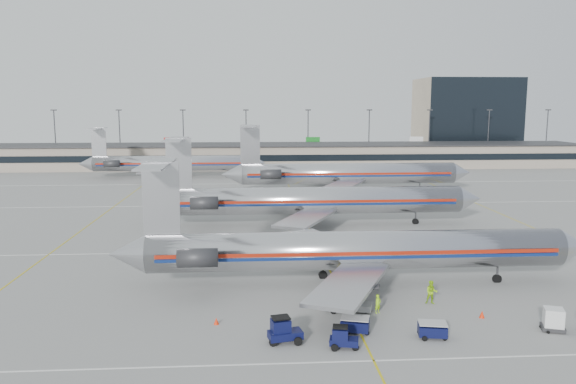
{
  "coord_description": "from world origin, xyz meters",
  "views": [
    {
      "loc": [
        -7.71,
        -51.38,
        16.09
      ],
      "look_at": [
        -2.67,
        24.39,
        4.5
      ],
      "focal_mm": 35.0,
      "sensor_mm": 36.0,
      "label": 1
    }
  ],
  "objects": [
    {
      "name": "cone_left",
      "position": [
        -10.41,
        -11.22,
        0.26
      ],
      "size": [
        0.41,
        0.41,
        0.52
      ],
      "primitive_type": "cone",
      "rotation": [
        0.0,
        0.0,
        0.07
      ],
      "color": "red",
      "rests_on": "ground"
    },
    {
      "name": "tug_left",
      "position": [
        -5.61,
        -14.86,
        0.86
      ],
      "size": [
        2.51,
        1.62,
        1.88
      ],
      "rotation": [
        0.0,
        0.0,
        0.22
      ],
      "color": "#090C34",
      "rests_on": "ground"
    },
    {
      "name": "uld_container",
      "position": [
        14.04,
        -14.03,
        0.84
      ],
      "size": [
        1.92,
        1.76,
        1.66
      ],
      "rotation": [
        0.0,
        0.0,
        -0.33
      ],
      "color": "#2D2D30",
      "rests_on": "ground"
    },
    {
      "name": "belt_loader",
      "position": [
        0.01,
        -9.14,
        0.6
      ],
      "size": [
        4.38,
        2.32,
        2.24
      ],
      "rotation": [
        0.0,
        0.0,
        -0.31
      ],
      "color": "#A4A4A4",
      "rests_on": "ground"
    },
    {
      "name": "ramp_worker_far",
      "position": [
        7.0,
        -7.97,
        0.99
      ],
      "size": [
        1.09,
        0.93,
        1.97
      ],
      "primitive_type": "imported",
      "rotation": [
        0.0,
        0.0,
        -0.21
      ],
      "color": "#93D113",
      "rests_on": "ground"
    },
    {
      "name": "jet_third_row",
      "position": [
        9.54,
        51.98,
        3.74
      ],
      "size": [
        47.06,
        28.95,
        12.87
      ],
      "color": "silver",
      "rests_on": "ground"
    },
    {
      "name": "jet_back_row",
      "position": [
        -26.21,
        77.2,
        3.34
      ],
      "size": [
        42.12,
        25.91,
        11.52
      ],
      "color": "silver",
      "rests_on": "ground"
    },
    {
      "name": "cone_right",
      "position": [
        9.93,
        -11.26,
        0.28
      ],
      "size": [
        0.52,
        0.52,
        0.56
      ],
      "primitive_type": "cone",
      "rotation": [
        0.0,
        0.0,
        0.32
      ],
      "color": "red",
      "rests_on": "ground"
    },
    {
      "name": "ramp_worker_near",
      "position": [
        2.14,
        -9.73,
        0.75
      ],
      "size": [
        0.66,
        0.6,
        1.5
      ],
      "primitive_type": "imported",
      "rotation": [
        0.0,
        0.0,
        0.58
      ],
      "color": "#9FE615",
      "rests_on": "ground"
    },
    {
      "name": "terminal",
      "position": [
        0.0,
        97.97,
        3.16
      ],
      "size": [
        162.0,
        17.0,
        6.25
      ],
      "color": "gray",
      "rests_on": "ground"
    },
    {
      "name": "cart_outer",
      "position": [
        4.9,
        -14.67,
        0.59
      ],
      "size": [
        2.15,
        1.65,
        1.1
      ],
      "rotation": [
        0.0,
        0.0,
        -0.18
      ],
      "color": "#090C34",
      "rests_on": "ground"
    },
    {
      "name": "ground",
      "position": [
        0.0,
        0.0,
        0.0
      ],
      "size": [
        260.0,
        260.0,
        0.0
      ],
      "primitive_type": "plane",
      "color": "gray",
      "rests_on": "ground"
    },
    {
      "name": "tug_center",
      "position": [
        -1.71,
        -16.01,
        0.71
      ],
      "size": [
        2.08,
        1.32,
        1.57
      ],
      "rotation": [
        0.0,
        0.0,
        -0.19
      ],
      "color": "#090C34",
      "rests_on": "ground"
    },
    {
      "name": "jet_second_row",
      "position": [
        0.1,
        23.3,
        3.52
      ],
      "size": [
        46.32,
        27.27,
        12.12
      ],
      "color": "silver",
      "rests_on": "ground"
    },
    {
      "name": "cart_inner",
      "position": [
        -0.36,
        -13.41,
        0.6
      ],
      "size": [
        2.29,
        1.86,
        1.13
      ],
      "rotation": [
        0.0,
        0.0,
        -0.28
      ],
      "color": "#090C34",
      "rests_on": "ground"
    },
    {
      "name": "jet_foreground",
      "position": [
        0.87,
        -2.76,
        3.33
      ],
      "size": [
        43.81,
        25.8,
        11.47
      ],
      "color": "silver",
      "rests_on": "ground"
    },
    {
      "name": "distant_building",
      "position": [
        62.0,
        128.0,
        12.5
      ],
      "size": [
        30.0,
        20.0,
        25.0
      ],
      "primitive_type": "cube",
      "color": "tan",
      "rests_on": "ground"
    },
    {
      "name": "apron_markings",
      "position": [
        0.0,
        10.0,
        0.01
      ],
      "size": [
        160.0,
        0.15,
        0.02
      ],
      "primitive_type": "cube",
      "color": "silver",
      "rests_on": "ground"
    },
    {
      "name": "light_mast_row",
      "position": [
        0.0,
        112.0,
        8.58
      ],
      "size": [
        163.6,
        0.4,
        15.28
      ],
      "color": "#38383D",
      "rests_on": "ground"
    }
  ]
}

